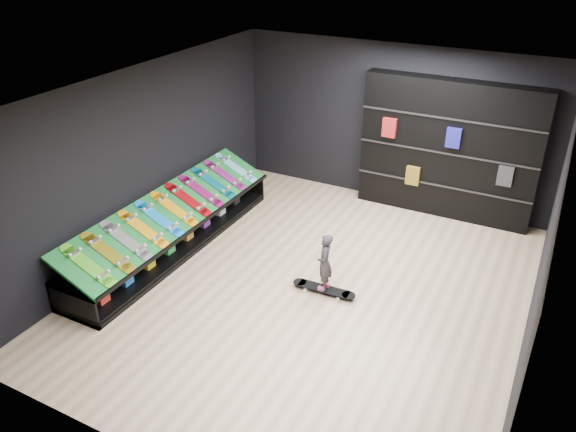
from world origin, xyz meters
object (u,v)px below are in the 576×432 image
at_px(display_rack, 174,234).
at_px(back_shelving, 448,150).
at_px(floor_skateboard, 324,290).
at_px(child, 324,273).

bearing_deg(display_rack, back_shelving, 42.18).
bearing_deg(back_shelving, floor_skateboard, -104.68).
bearing_deg(floor_skateboard, child, 0.00).
height_order(floor_skateboard, child, child).
xyz_separation_m(back_shelving, child, (-0.88, -3.37, -0.90)).
bearing_deg(back_shelving, display_rack, -137.82).
height_order(back_shelving, child, back_shelving).
height_order(display_rack, back_shelving, back_shelving).
height_order(display_rack, floor_skateboard, display_rack).
relative_size(display_rack, back_shelving, 1.43).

